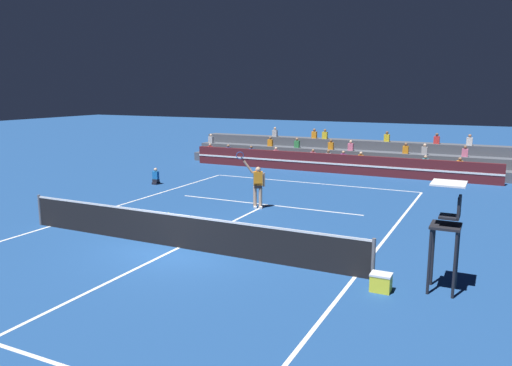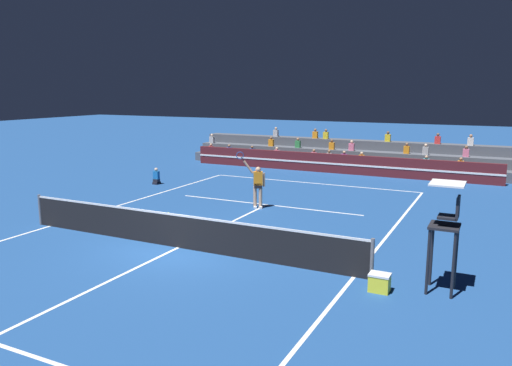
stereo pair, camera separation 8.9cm
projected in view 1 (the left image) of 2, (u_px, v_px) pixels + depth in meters
The scene contains 10 objects.
ground_plane at pixel (179, 248), 15.31m from camera, with size 120.00×120.00×0.00m, color navy.
court_lines at pixel (179, 248), 15.30m from camera, with size 11.10×23.90×0.01m.
tennis_net at pixel (178, 231), 15.20m from camera, with size 12.00×0.10×1.10m.
sponsor_banner_wall at pixel (332, 163), 28.86m from camera, with size 18.00×0.26×1.10m.
bleacher_stand at pixel (345, 156), 31.07m from camera, with size 20.01×2.85×2.28m.
umpire_chair at pixel (448, 223), 11.68m from camera, with size 0.76×0.84×2.67m.
ball_kid_courtside at pixel (156, 178), 25.43m from camera, with size 0.30×0.36×0.84m.
tennis_player at pixel (257, 185), 20.20m from camera, with size 1.07×0.66×2.39m.
tennis_ball at pixel (168, 213), 19.41m from camera, with size 0.07×0.07×0.07m, color #C6DB33.
equipment_cooler at pixel (381, 282), 11.98m from camera, with size 0.50×0.38×0.45m.
Camera 1 is at (8.57, -12.14, 4.80)m, focal length 35.00 mm.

